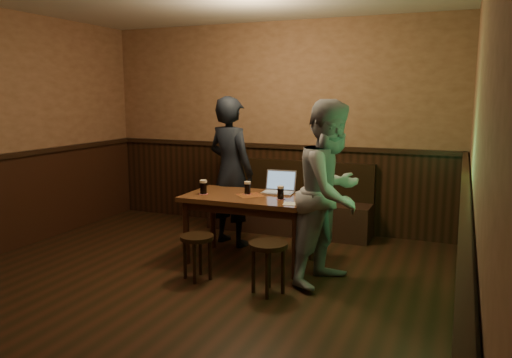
{
  "coord_description": "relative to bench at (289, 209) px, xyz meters",
  "views": [
    {
      "loc": [
        2.41,
        -3.48,
        1.83
      ],
      "look_at": [
        0.42,
        1.31,
        0.95
      ],
      "focal_mm": 35.0,
      "sensor_mm": 36.0,
      "label": 1
    }
  ],
  "objects": [
    {
      "name": "room",
      "position": [
        -0.31,
        -2.53,
        0.89
      ],
      "size": [
        5.04,
        6.04,
        2.84
      ],
      "color": "black",
      "rests_on": "ground"
    },
    {
      "name": "bench",
      "position": [
        0.0,
        0.0,
        0.0
      ],
      "size": [
        2.2,
        0.5,
        0.95
      ],
      "color": "black",
      "rests_on": "ground"
    },
    {
      "name": "pub_table",
      "position": [
        0.0,
        -1.34,
        0.34
      ],
      "size": [
        1.41,
        0.82,
        0.75
      ],
      "rotation": [
        0.0,
        0.0,
        0.01
      ],
      "color": "brown",
      "rests_on": "ground"
    },
    {
      "name": "stool_left",
      "position": [
        -0.27,
        -2.04,
        0.05
      ],
      "size": [
        0.41,
        0.41,
        0.45
      ],
      "rotation": [
        0.0,
        0.0,
        0.28
      ],
      "color": "black",
      "rests_on": "ground"
    },
    {
      "name": "stool_right",
      "position": [
        0.51,
        -2.1,
        0.08
      ],
      "size": [
        0.45,
        0.45,
        0.49
      ],
      "rotation": [
        0.0,
        0.0,
        0.31
      ],
      "color": "black",
      "rests_on": "ground"
    },
    {
      "name": "pint_left",
      "position": [
        -0.5,
        -1.47,
        0.52
      ],
      "size": [
        0.1,
        0.1,
        0.16
      ],
      "color": "maroon",
      "rests_on": "pub_table"
    },
    {
      "name": "pint_mid",
      "position": [
        -0.05,
        -1.29,
        0.51
      ],
      "size": [
        0.09,
        0.09,
        0.14
      ],
      "color": "maroon",
      "rests_on": "pub_table"
    },
    {
      "name": "pint_right",
      "position": [
        0.38,
        -1.4,
        0.51
      ],
      "size": [
        0.09,
        0.09,
        0.14
      ],
      "color": "maroon",
      "rests_on": "pub_table"
    },
    {
      "name": "laptop",
      "position": [
        0.24,
        -1.07,
        0.5
      ],
      "size": [
        0.36,
        0.29,
        0.24
      ],
      "rotation": [
        0.0,
        0.0,
        0.05
      ],
      "color": "silver",
      "rests_on": "pub_table"
    },
    {
      "name": "menu",
      "position": [
        0.58,
        -1.57,
        0.44
      ],
      "size": [
        0.24,
        0.19,
        0.0
      ],
      "primitive_type": "cube",
      "rotation": [
        0.0,
        0.0,
        0.19
      ],
      "color": "silver",
      "rests_on": "pub_table"
    },
    {
      "name": "person_suit",
      "position": [
        -0.49,
        -0.8,
        0.6
      ],
      "size": [
        0.76,
        0.62,
        1.81
      ],
      "primitive_type": "imported",
      "rotation": [
        0.0,
        0.0,
        2.82
      ],
      "color": "black",
      "rests_on": "ground"
    },
    {
      "name": "person_grey",
      "position": [
        0.96,
        -1.59,
        0.58
      ],
      "size": [
        0.91,
        1.04,
        1.79
      ],
      "primitive_type": "imported",
      "rotation": [
        0.0,
        0.0,
        1.26
      ],
      "color": "gray",
      "rests_on": "ground"
    }
  ]
}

